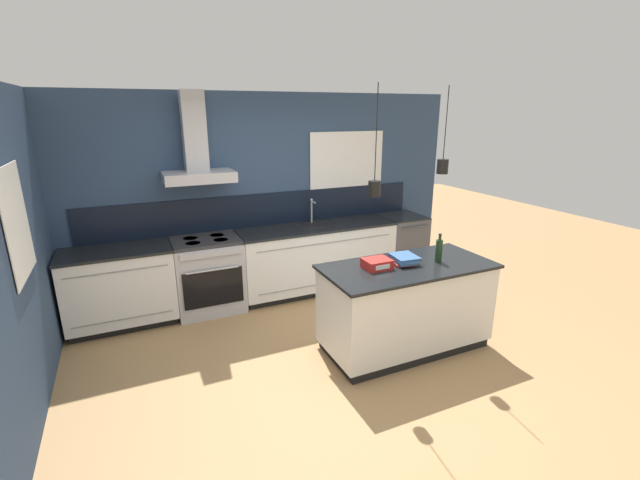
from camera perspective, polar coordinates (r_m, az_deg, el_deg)
ground_plane at (r=4.37m, az=0.93°, el=-16.04°), size 16.00×16.00×0.00m
wall_back at (r=5.62m, az=-8.27°, el=6.27°), size 5.60×2.23×2.60m
wall_left at (r=4.23m, az=-35.08°, el=-0.94°), size 0.08×3.80×2.60m
counter_run_left at (r=5.36m, az=-25.06°, el=-5.72°), size 1.17×0.64×0.91m
counter_run_sink at (r=5.80m, az=-0.40°, el=-2.35°), size 2.14×0.64×1.24m
oven_range at (r=5.41m, az=-14.67°, el=-4.48°), size 0.80×0.66×0.91m
dishwasher at (r=6.45m, az=10.65°, el=-0.71°), size 0.58×0.65×0.91m
kitchen_island at (r=4.50m, az=11.33°, el=-8.67°), size 1.72×0.81×0.91m
bottle_on_island at (r=4.46m, az=15.57°, el=-1.31°), size 0.07×0.07×0.29m
book_stack at (r=4.36m, az=11.01°, el=-2.53°), size 0.27×0.33×0.08m
red_supply_box at (r=4.18m, az=7.59°, el=-3.14°), size 0.26×0.21×0.09m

